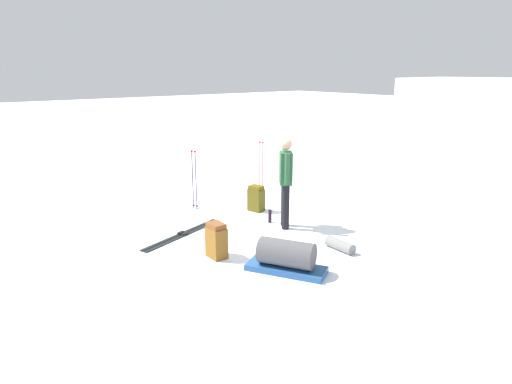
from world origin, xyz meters
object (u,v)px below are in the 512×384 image
Objects in this scene: ski_pair_near at (183,234)px; ski_poles_planted_far at (194,176)px; gear_sled at (286,257)px; thermos_bottle at (270,216)px; backpack_large_dark at (256,199)px; skier_standing at (286,178)px; sleeping_mat_rolled at (340,245)px; backpack_bright at (216,241)px; ski_poles_planted_near at (261,166)px.

ski_pair_near is 1.49× the size of ski_poles_planted_far.
ski_pair_near is 1.51× the size of gear_sled.
backpack_large_dark is at bearing 160.69° from thermos_bottle.
skier_standing is 3.09× the size of sleeping_mat_rolled.
backpack_bright is at bearing -66.72° from thermos_bottle.
ski_poles_planted_near is at bearing 161.38° from sleeping_mat_rolled.
thermos_bottle is (0.46, 1.68, 0.12)m from ski_pair_near.
backpack_large_dark is 3.02m from gear_sled.
skier_standing is at bearing 18.35° from ski_poles_planted_far.
ski_poles_planted_near is 4.96× the size of thermos_bottle.
backpack_bright reaches higher than ski_pair_near.
ski_pair_near is 1.26m from backpack_bright.
skier_standing is at bearing 138.20° from gear_sled.
backpack_large_dark is at bearing 43.45° from ski_poles_planted_far.
ski_poles_planted_near is at bearing 145.27° from thermos_bottle.
skier_standing is at bearing -28.41° from ski_poles_planted_near.
backpack_large_dark is at bearing 173.78° from sleeping_mat_rolled.
gear_sled is at bearing -34.37° from thermos_bottle.
ski_pair_near is 3.30× the size of backpack_bright.
ski_poles_planted_far is 3.63m from sleeping_mat_rolled.
backpack_bright reaches higher than thermos_bottle.
ski_pair_near is at bearing -143.69° from sleeping_mat_rolled.
skier_standing reaches higher than thermos_bottle.
ski_poles_planted_near reaches higher than gear_sled.
ski_pair_near is at bearing -105.41° from thermos_bottle.
ski_poles_planted_near is 1.80m from ski_poles_planted_far.
sleeping_mat_rolled is (1.42, -0.06, -0.86)m from skier_standing.
sleeping_mat_rolled is (1.04, 1.76, -0.19)m from backpack_bright.
thermos_bottle is at bearing -19.31° from backpack_large_dark.
backpack_bright is at bearing -78.17° from skier_standing.
skier_standing is 2.96× the size of backpack_bright.
gear_sled is at bearing -87.98° from sleeping_mat_rolled.
thermos_bottle is (-0.38, -0.05, -0.82)m from skier_standing.
thermos_bottle is at bearing 74.59° from ski_pair_near.
gear_sled is at bearing -41.80° from skier_standing.
backpack_large_dark is 0.43× the size of ski_poles_planted_far.
ski_poles_planted_near is 1.03× the size of gear_sled.
ski_poles_planted_near is at bearing 151.59° from skier_standing.
backpack_large_dark is at bearing 149.58° from gear_sled.
skier_standing is at bearing 101.83° from backpack_bright.
skier_standing reaches higher than gear_sled.
gear_sled reaches higher than sleeping_mat_rolled.
thermos_bottle is (-1.80, 0.01, 0.04)m from sleeping_mat_rolled.
ski_poles_planted_near reaches higher than backpack_bright.
ski_poles_planted_far is at bearing -169.78° from sleeping_mat_rolled.
ski_poles_planted_far reaches higher than gear_sled.
ski_poles_planted_near is 1.01× the size of ski_poles_planted_far.
thermos_bottle is at bearing 179.54° from sleeping_mat_rolled.
ski_poles_planted_far is at bearing 140.64° from ski_pair_near.
ski_poles_planted_near is at bearing 135.64° from backpack_large_dark.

